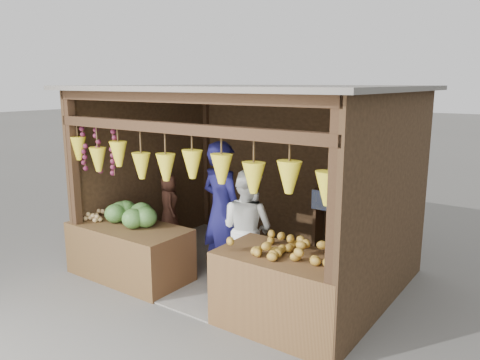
% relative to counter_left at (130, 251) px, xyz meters
% --- Properties ---
extents(ground, '(80.00, 80.00, 0.00)m').
position_rel_counter_left_xyz_m(ground, '(1.26, 1.10, -0.37)').
color(ground, '#514F49').
rests_on(ground, ground).
extents(stall_structure, '(4.30, 3.30, 2.66)m').
position_rel_counter_left_xyz_m(stall_structure, '(1.23, 1.06, 1.29)').
color(stall_structure, slate).
rests_on(stall_structure, ground).
extents(back_shelf, '(1.25, 0.32, 1.32)m').
position_rel_counter_left_xyz_m(back_shelf, '(2.31, 2.39, 0.50)').
color(back_shelf, '#382314').
rests_on(back_shelf, ground).
extents(counter_left, '(1.75, 0.85, 0.75)m').
position_rel_counter_left_xyz_m(counter_left, '(0.00, 0.00, 0.00)').
color(counter_left, '#4D2F19').
rests_on(counter_left, ground).
extents(counter_right, '(1.53, 0.85, 0.86)m').
position_rel_counter_left_xyz_m(counter_right, '(2.51, 0.03, 0.06)').
color(counter_right, '#442916').
rests_on(counter_right, ground).
extents(stool, '(0.29, 0.29, 0.27)m').
position_rel_counter_left_xyz_m(stool, '(-0.37, 1.19, -0.24)').
color(stool, black).
rests_on(stool, ground).
extents(man_standing, '(0.78, 0.59, 1.94)m').
position_rel_counter_left_xyz_m(man_standing, '(1.08, 0.74, 0.60)').
color(man_standing, '#141347').
rests_on(man_standing, ground).
extents(woman_standing, '(0.82, 0.67, 1.60)m').
position_rel_counter_left_xyz_m(woman_standing, '(1.51, 0.72, 0.43)').
color(woman_standing, white).
rests_on(woman_standing, ground).
extents(vendor_seated, '(0.56, 0.54, 0.96)m').
position_rel_counter_left_xyz_m(vendor_seated, '(-0.37, 1.19, 0.38)').
color(vendor_seated, '#502C20').
rests_on(vendor_seated, stool).
extents(melon_pile, '(1.00, 0.50, 0.32)m').
position_rel_counter_left_xyz_m(melon_pile, '(-0.10, 0.09, 0.53)').
color(melon_pile, '#1A4311').
rests_on(melon_pile, counter_left).
extents(tanfruit_pile, '(0.34, 0.40, 0.13)m').
position_rel_counter_left_xyz_m(tanfruit_pile, '(-0.59, -0.06, 0.44)').
color(tanfruit_pile, '#A2814B').
rests_on(tanfruit_pile, counter_left).
extents(mango_pile, '(1.40, 0.64, 0.22)m').
position_rel_counter_left_xyz_m(mango_pile, '(2.54, 0.03, 0.60)').
color(mango_pile, '#C15419').
rests_on(mango_pile, counter_right).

